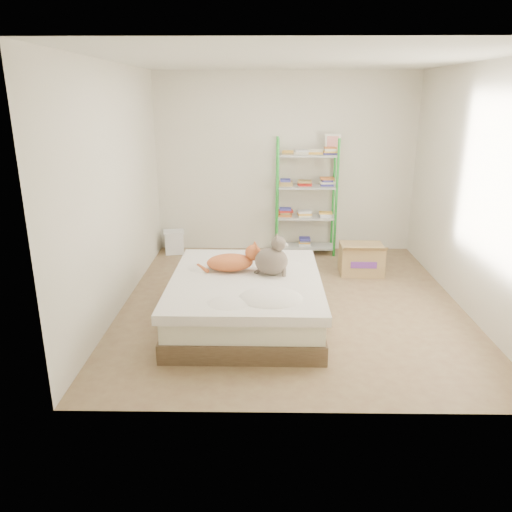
{
  "coord_description": "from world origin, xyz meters",
  "views": [
    {
      "loc": [
        -0.33,
        -5.29,
        2.27
      ],
      "look_at": [
        -0.4,
        -0.21,
        0.62
      ],
      "focal_mm": 35.0,
      "sensor_mm": 36.0,
      "label": 1
    }
  ],
  "objects_px": {
    "shelf_unit": "(307,193)",
    "bed": "(246,299)",
    "grey_cat": "(271,255)",
    "white_bin": "(174,242)",
    "cardboard_box": "(361,259)",
    "orange_cat": "(230,260)"
  },
  "relations": [
    {
      "from": "grey_cat",
      "to": "shelf_unit",
      "type": "distance_m",
      "value": 2.37
    },
    {
      "from": "orange_cat",
      "to": "white_bin",
      "type": "height_order",
      "value": "orange_cat"
    },
    {
      "from": "grey_cat",
      "to": "orange_cat",
      "type": "bearing_deg",
      "value": 80.0
    },
    {
      "from": "shelf_unit",
      "to": "cardboard_box",
      "type": "height_order",
      "value": "shelf_unit"
    },
    {
      "from": "bed",
      "to": "shelf_unit",
      "type": "distance_m",
      "value": 2.61
    },
    {
      "from": "grey_cat",
      "to": "white_bin",
      "type": "distance_m",
      "value": 2.71
    },
    {
      "from": "grey_cat",
      "to": "white_bin",
      "type": "bearing_deg",
      "value": 35.6
    },
    {
      "from": "grey_cat",
      "to": "shelf_unit",
      "type": "height_order",
      "value": "shelf_unit"
    },
    {
      "from": "shelf_unit",
      "to": "bed",
      "type": "bearing_deg",
      "value": -108.64
    },
    {
      "from": "grey_cat",
      "to": "shelf_unit",
      "type": "relative_size",
      "value": 0.24
    },
    {
      "from": "white_bin",
      "to": "grey_cat",
      "type": "bearing_deg",
      "value": -57.88
    },
    {
      "from": "orange_cat",
      "to": "shelf_unit",
      "type": "distance_m",
      "value": 2.42
    },
    {
      "from": "bed",
      "to": "cardboard_box",
      "type": "relative_size",
      "value": 3.39
    },
    {
      "from": "bed",
      "to": "cardboard_box",
      "type": "bearing_deg",
      "value": 45.82
    },
    {
      "from": "bed",
      "to": "cardboard_box",
      "type": "height_order",
      "value": "bed"
    },
    {
      "from": "shelf_unit",
      "to": "grey_cat",
      "type": "bearing_deg",
      "value": -103.35
    },
    {
      "from": "orange_cat",
      "to": "grey_cat",
      "type": "height_order",
      "value": "grey_cat"
    },
    {
      "from": "orange_cat",
      "to": "shelf_unit",
      "type": "xyz_separation_m",
      "value": [
        0.98,
        2.19,
        0.3
      ]
    },
    {
      "from": "bed",
      "to": "orange_cat",
      "type": "xyz_separation_m",
      "value": [
        -0.17,
        0.2,
        0.36
      ]
    },
    {
      "from": "orange_cat",
      "to": "cardboard_box",
      "type": "distance_m",
      "value": 2.14
    },
    {
      "from": "orange_cat",
      "to": "cardboard_box",
      "type": "height_order",
      "value": "orange_cat"
    },
    {
      "from": "grey_cat",
      "to": "cardboard_box",
      "type": "bearing_deg",
      "value": -37.39
    }
  ]
}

